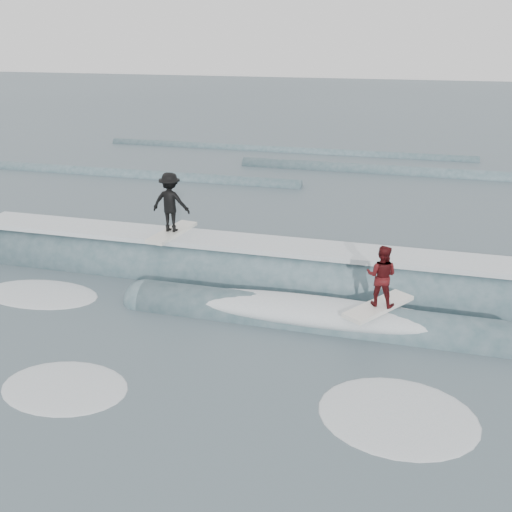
# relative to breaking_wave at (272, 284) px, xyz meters

# --- Properties ---
(ground) EXTENTS (160.00, 160.00, 0.00)m
(ground) POSITION_rel_breaking_wave_xyz_m (-0.31, -3.19, -0.04)
(ground) COLOR #3A4B55
(ground) RESTS_ON ground
(breaking_wave) EXTENTS (23.02, 3.84, 2.11)m
(breaking_wave) POSITION_rel_breaking_wave_xyz_m (0.00, 0.00, 0.00)
(breaking_wave) COLOR #36535C
(breaking_wave) RESTS_ON ground
(surfer_black) EXTENTS (1.11, 2.06, 1.82)m
(surfer_black) POSITION_rel_breaking_wave_xyz_m (-3.11, 0.38, 1.97)
(surfer_black) COLOR silver
(surfer_black) RESTS_ON ground
(surfer_red) EXTENTS (1.58, 1.96, 1.57)m
(surfer_red) POSITION_rel_breaking_wave_xyz_m (2.99, -1.82, 1.24)
(surfer_red) COLOR white
(surfer_red) RESTS_ON ground
(whitewater) EXTENTS (12.89, 5.60, 0.10)m
(whitewater) POSITION_rel_breaking_wave_xyz_m (-1.79, -3.87, -0.04)
(whitewater) COLOR white
(whitewater) RESTS_ON ground
(far_swells) EXTENTS (40.11, 8.65, 0.80)m
(far_swells) POSITION_rel_breaking_wave_xyz_m (-2.46, 14.46, -0.04)
(far_swells) COLOR #36535C
(far_swells) RESTS_ON ground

